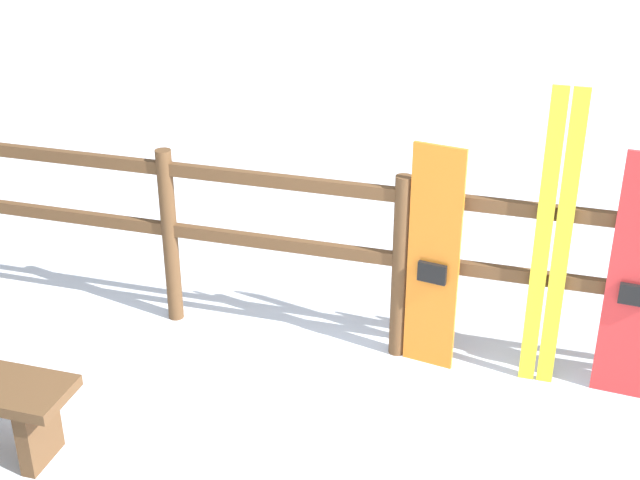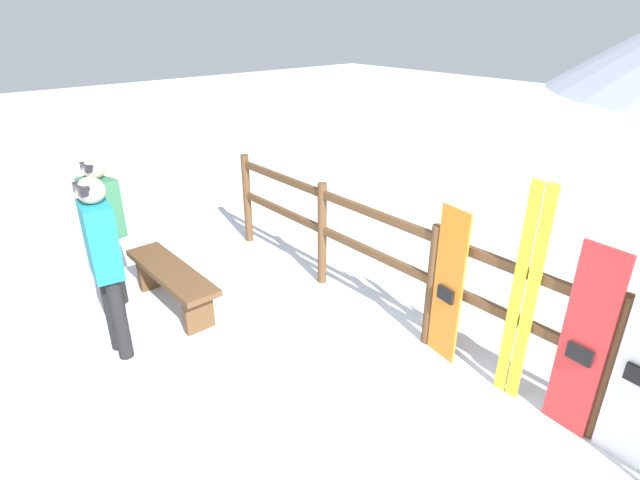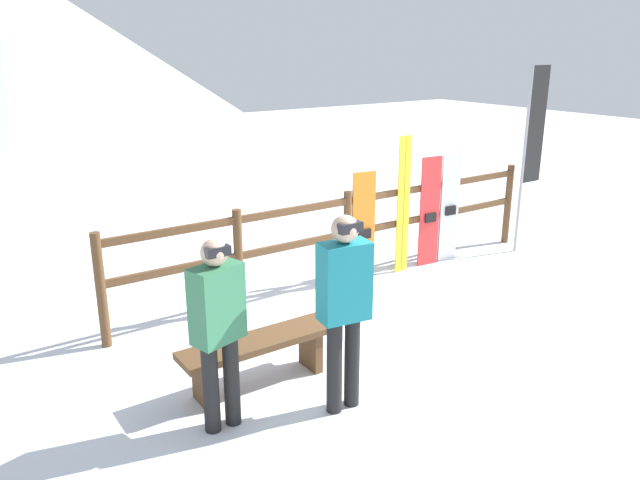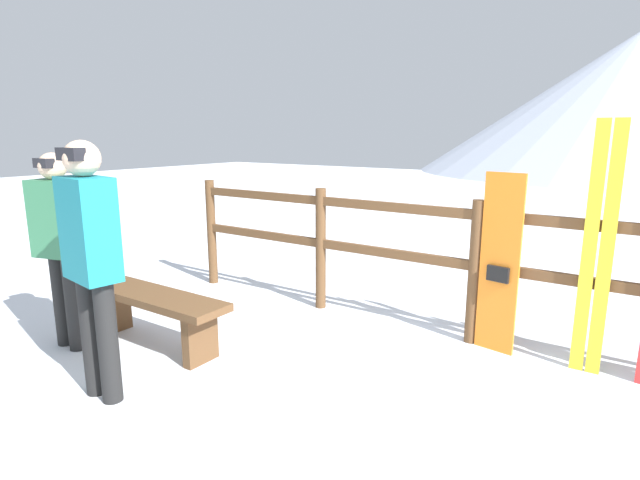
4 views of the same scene
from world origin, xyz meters
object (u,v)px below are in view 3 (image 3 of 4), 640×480
object	(u,v)px
snowboard_red	(430,212)
snowboard_white	(450,205)
person_teal	(344,299)
rental_flag	(531,139)
snowboard_orange	(363,228)
ski_pair_yellow	(403,205)
bench	(259,350)
person_plaid_green	(218,322)

from	to	relation	value
snowboard_red	snowboard_white	xyz separation A→B (m)	(0.37, 0.00, 0.05)
person_teal	snowboard_red	xyz separation A→B (m)	(3.01, 2.15, -0.23)
snowboard_red	rental_flag	size ratio (longest dim) A/B	0.57
snowboard_orange	snowboard_red	size ratio (longest dim) A/B	0.95
snowboard_orange	snowboard_red	xyz separation A→B (m)	(1.11, 0.00, 0.04)
person_teal	snowboard_white	xyz separation A→B (m)	(3.38, 2.15, -0.19)
person_teal	ski_pair_yellow	distance (m)	3.33
person_teal	snowboard_white	bearing A→B (deg)	32.46
bench	snowboard_red	distance (m)	3.72
snowboard_orange	person_plaid_green	bearing A→B (deg)	-147.04
ski_pair_yellow	rental_flag	bearing A→B (deg)	-8.78
snowboard_orange	snowboard_white	xyz separation A→B (m)	(1.48, 0.00, 0.08)
person_teal	snowboard_white	world-z (taller)	person_teal
snowboard_orange	rental_flag	bearing A→B (deg)	-6.61
bench	rental_flag	xyz separation A→B (m)	(4.96, 1.14, 1.27)
person_plaid_green	snowboard_white	world-z (taller)	snowboard_white
person_plaid_green	snowboard_red	bearing A→B (deg)	24.96
rental_flag	bench	bearing A→B (deg)	-167.06
snowboard_orange	snowboard_white	size ratio (longest dim) A/B	0.90
bench	rental_flag	size ratio (longest dim) A/B	0.55
person_teal	ski_pair_yellow	size ratio (longest dim) A/B	0.92
bench	snowboard_orange	size ratio (longest dim) A/B	1.02
person_teal	snowboard_red	world-z (taller)	person_teal
person_plaid_green	rental_flag	world-z (taller)	rental_flag
bench	ski_pair_yellow	xyz separation A→B (m)	(2.93, 1.45, 0.56)
person_plaid_green	snowboard_white	xyz separation A→B (m)	(4.31, 1.84, -0.12)
person_teal	snowboard_orange	size ratio (longest dim) A/B	1.17
person_teal	ski_pair_yellow	world-z (taller)	ski_pair_yellow
person_teal	snowboard_orange	world-z (taller)	person_teal
snowboard_orange	ski_pair_yellow	size ratio (longest dim) A/B	0.79
snowboard_red	snowboard_white	size ratio (longest dim) A/B	0.94
snowboard_white	bench	bearing A→B (deg)	-158.94
person_teal	snowboard_red	bearing A→B (deg)	35.52
bench	person_plaid_green	bearing A→B (deg)	-144.76
person_plaid_green	ski_pair_yellow	size ratio (longest dim) A/B	0.87
rental_flag	snowboard_orange	bearing A→B (deg)	173.39
ski_pair_yellow	person_teal	bearing A→B (deg)	-139.73
snowboard_white	person_plaid_green	bearing A→B (deg)	-156.94
bench	snowboard_red	size ratio (longest dim) A/B	0.97
snowboard_red	rental_flag	distance (m)	1.82
bench	snowboard_orange	xyz separation A→B (m)	(2.29, 1.45, 0.36)
bench	snowboard_orange	world-z (taller)	snowboard_orange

